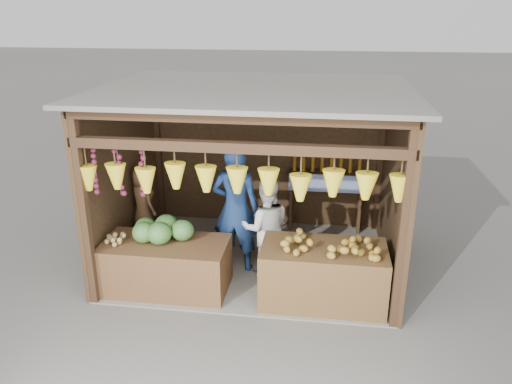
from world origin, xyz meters
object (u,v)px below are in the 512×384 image
Objects in this scene: counter_left at (166,266)px; man_standing at (236,209)px; counter_right at (323,275)px; vendor_seated at (143,201)px; woman_standing at (266,228)px.

counter_left is 0.88× the size of man_standing.
vendor_seated is (-2.83, 1.12, 0.46)m from counter_right.
counter_right reaches higher than counter_left.
woman_standing is 2.06m from vendor_seated.
man_standing is at bearing 150.07° from counter_right.
counter_left is 2.14m from counter_right.
counter_left is at bearing 43.54° from man_standing.
man_standing reaches higher than counter_left.
woman_standing is at bearing -152.83° from vendor_seated.
woman_standing reaches higher than counter_left.
man_standing reaches higher than vendor_seated.
counter_right is 1.50× the size of vendor_seated.
counter_left is 1.57× the size of vendor_seated.
vendor_seated reaches higher than counter_left.
vendor_seated is (-2.00, 0.49, 0.12)m from woman_standing.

